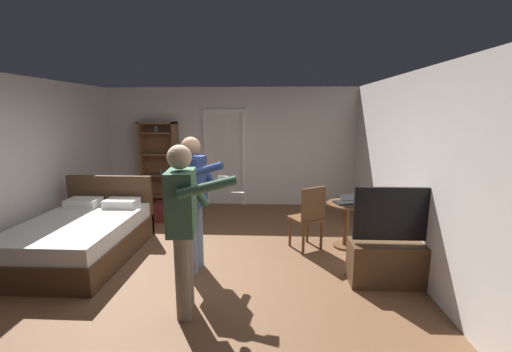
# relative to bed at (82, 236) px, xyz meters

# --- Properties ---
(ground_plane) EXTENTS (7.03, 7.03, 0.00)m
(ground_plane) POSITION_rel_bed_xyz_m (1.81, -0.31, -0.30)
(ground_plane) COLOR brown
(wall_back) EXTENTS (5.73, 0.12, 2.59)m
(wall_back) POSITION_rel_bed_xyz_m (1.81, 2.94, 0.99)
(wall_back) COLOR silver
(wall_back) RESTS_ON ground_plane
(wall_right) EXTENTS (0.12, 6.63, 2.59)m
(wall_right) POSITION_rel_bed_xyz_m (4.62, -0.31, 0.99)
(wall_right) COLOR silver
(wall_right) RESTS_ON ground_plane
(doorway_frame) EXTENTS (0.93, 0.08, 2.13)m
(doorway_frame) POSITION_rel_bed_xyz_m (1.69, 2.86, 0.92)
(doorway_frame) COLOR white
(doorway_frame) RESTS_ON ground_plane
(bed) EXTENTS (1.43, 2.03, 1.02)m
(bed) POSITION_rel_bed_xyz_m (0.00, 0.00, 0.00)
(bed) COLOR #4C331E
(bed) RESTS_ON ground_plane
(bookshelf) EXTENTS (0.81, 0.32, 1.86)m
(bookshelf) POSITION_rel_bed_xyz_m (0.25, 2.72, 0.69)
(bookshelf) COLOR brown
(bookshelf) RESTS_ON ground_plane
(tv_flatscreen) EXTENTS (1.13, 0.40, 1.21)m
(tv_flatscreen) POSITION_rel_bed_xyz_m (4.26, -0.58, 0.05)
(tv_flatscreen) COLOR #4C331E
(tv_flatscreen) RESTS_ON ground_plane
(side_table) EXTENTS (0.62, 0.62, 0.70)m
(side_table) POSITION_rel_bed_xyz_m (3.89, 0.54, 0.17)
(side_table) COLOR brown
(side_table) RESTS_ON ground_plane
(laptop) EXTENTS (0.41, 0.41, 0.15)m
(laptop) POSITION_rel_bed_xyz_m (3.87, 0.49, 0.45)
(laptop) COLOR black
(laptop) RESTS_ON side_table
(bottle_on_table) EXTENTS (0.06, 0.06, 0.30)m
(bottle_on_table) POSITION_rel_bed_xyz_m (4.03, 0.46, 0.52)
(bottle_on_table) COLOR #394818
(bottle_on_table) RESTS_ON side_table
(wooden_chair) EXTENTS (0.58, 0.58, 0.99)m
(wooden_chair) POSITION_rel_bed_xyz_m (3.30, 0.39, 0.24)
(wooden_chair) COLOR brown
(wooden_chair) RESTS_ON ground_plane
(person_blue_shirt) EXTENTS (0.80, 0.60, 1.76)m
(person_blue_shirt) POSITION_rel_bed_xyz_m (1.85, -1.28, 0.73)
(person_blue_shirt) COLOR gray
(person_blue_shirt) RESTS_ON ground_plane
(person_striped_shirt) EXTENTS (0.66, 0.63, 1.77)m
(person_striped_shirt) POSITION_rel_bed_xyz_m (1.74, -0.34, 0.72)
(person_striped_shirt) COLOR slate
(person_striped_shirt) RESTS_ON ground_plane
(suitcase_dark) EXTENTS (0.62, 0.43, 0.34)m
(suitcase_dark) POSITION_rel_bed_xyz_m (0.77, 1.68, -0.13)
(suitcase_dark) COLOR #4C1919
(suitcase_dark) RESTS_ON ground_plane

